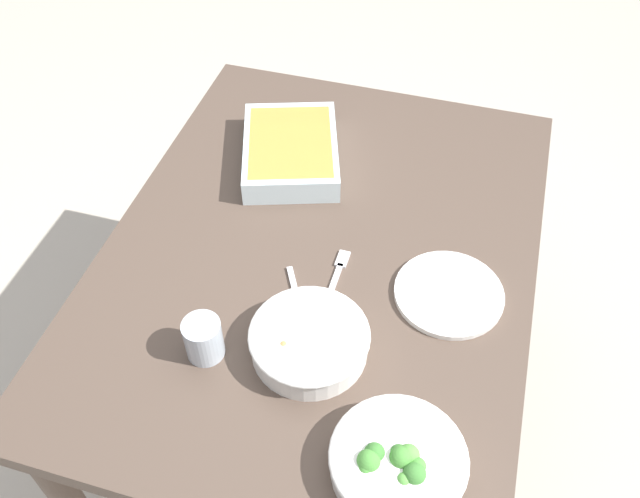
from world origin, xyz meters
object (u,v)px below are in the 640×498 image
Objects in this scene: broccoli_bowl at (398,462)px; drink_cup at (204,340)px; spoon_by_stew at (300,310)px; side_plate at (449,294)px; fork_on_table at (336,277)px; baking_dish at (291,150)px; stew_bowl at (309,341)px.

drink_cup is at bearing 71.86° from broccoli_bowl.
broccoli_bowl is at bearing -136.99° from spoon_by_stew.
spoon_by_stew is at bearing 113.59° from side_plate.
fork_on_table is (0.24, -0.19, -0.04)m from drink_cup.
drink_cup is 0.49m from side_plate.
side_plate reaches higher than fork_on_table.
spoon_by_stew is (0.14, -0.14, -0.03)m from drink_cup.
drink_cup reaches higher than side_plate.
fork_on_table is (-0.32, -0.20, -0.03)m from baking_dish.
stew_bowl is at bearing 47.95° from broccoli_bowl.
spoon_by_stew is 0.11m from fork_on_table.
spoon_by_stew is (0.08, 0.04, -0.03)m from stew_bowl.
baking_dish is at bearing 31.69° from fork_on_table.
fork_on_table is at bearing -38.00° from drink_cup.
drink_cup is 0.31m from fork_on_table.
spoon_by_stew is at bearing 155.31° from fork_on_table.
drink_cup is at bearing 121.93° from side_plate.
stew_bowl is 0.28m from broccoli_bowl.
stew_bowl is at bearing 179.48° from fork_on_table.
baking_dish is at bearing 19.96° from spoon_by_stew.
side_plate is 1.24× the size of fork_on_table.
broccoli_bowl is at bearing -108.14° from drink_cup.
drink_cup reaches higher than broccoli_bowl.
broccoli_bowl is 1.28× the size of fork_on_table.
baking_dish is (0.51, 0.20, 0.00)m from stew_bowl.
broccoli_bowl is at bearing -132.05° from stew_bowl.
broccoli_bowl is 0.41m from drink_cup.
broccoli_bowl is 0.39m from side_plate.
spoon_by_stew is (-0.43, -0.15, -0.03)m from baking_dish.
side_plate is at bearing -48.72° from stew_bowl.
baking_dish is 2.17× the size of spoon_by_stew.
drink_cup reaches higher than spoon_by_stew.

